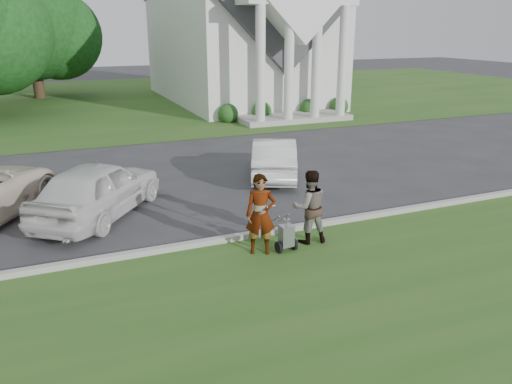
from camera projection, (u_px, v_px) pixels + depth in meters
ground at (230, 252)px, 11.53m from camera, size 120.00×120.00×0.00m
grass_strip at (287, 318)px, 8.90m from camera, size 80.00×7.00×0.01m
church_lawn at (102, 100)px, 35.21m from camera, size 80.00×30.00×0.01m
curb at (222, 240)px, 11.99m from camera, size 80.00×0.18×0.15m
church at (239, 11)px, 33.20m from camera, size 9.19×19.00×24.10m
tree_back at (31, 30)px, 34.89m from camera, size 9.61×7.60×8.89m
striping_cart at (286, 236)px, 11.45m from camera, size 0.49×0.95×0.87m
person_left at (261, 215)px, 11.18m from camera, size 0.80×0.67×1.86m
person_right at (309, 207)px, 11.78m from camera, size 0.94×0.78×1.79m
parking_meter_near at (261, 209)px, 11.85m from camera, size 0.10×0.09×1.32m
car_b at (98, 189)px, 13.48m from camera, size 4.22×4.78×1.56m
car_d at (274, 157)px, 17.14m from camera, size 2.99×4.34×1.35m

